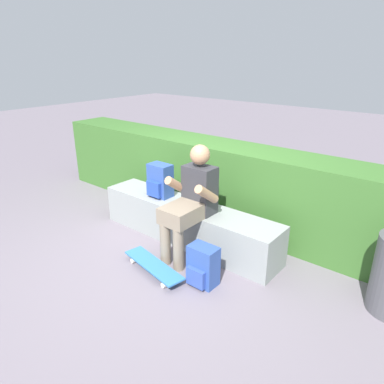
# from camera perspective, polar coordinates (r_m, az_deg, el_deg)

# --- Properties ---
(ground_plane) EXTENTS (24.00, 24.00, 0.00)m
(ground_plane) POSITION_cam_1_polar(r_m,az_deg,el_deg) (4.04, -4.54, -9.85)
(ground_plane) COLOR slate
(bench_main) EXTENTS (2.32, 0.46, 0.46)m
(bench_main) POSITION_cam_1_polar(r_m,az_deg,el_deg) (4.19, -0.76, -4.90)
(bench_main) COLOR gray
(bench_main) RESTS_ON ground
(person_skater) EXTENTS (0.49, 0.62, 1.21)m
(person_skater) POSITION_cam_1_polar(r_m,az_deg,el_deg) (3.73, -0.15, -1.15)
(person_skater) COLOR #333338
(person_skater) RESTS_ON ground
(skateboard_near_person) EXTENTS (0.82, 0.35, 0.09)m
(skateboard_near_person) POSITION_cam_1_polar(r_m,az_deg,el_deg) (3.71, -6.21, -11.62)
(skateboard_near_person) COLOR teal
(skateboard_near_person) RESTS_ON ground
(backpack_on_bench) EXTENTS (0.28, 0.23, 0.40)m
(backpack_on_bench) POSITION_cam_1_polar(r_m,az_deg,el_deg) (4.28, -5.17, 1.77)
(backpack_on_bench) COLOR #2D4C99
(backpack_on_bench) RESTS_ON bench_main
(backpack_on_ground) EXTENTS (0.28, 0.23, 0.40)m
(backpack_on_ground) POSITION_cam_1_polar(r_m,az_deg,el_deg) (3.46, 1.71, -11.79)
(backpack_on_ground) COLOR #2D4C99
(backpack_on_ground) RESTS_ON ground
(hedge_row) EXTENTS (6.44, 0.62, 1.02)m
(hedge_row) POSITION_cam_1_polar(r_m,az_deg,el_deg) (4.46, 9.04, 0.44)
(hedge_row) COLOR #376629
(hedge_row) RESTS_ON ground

